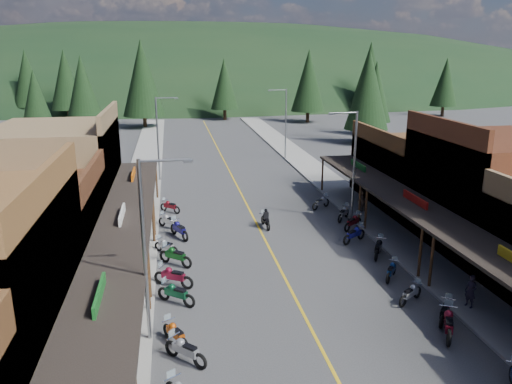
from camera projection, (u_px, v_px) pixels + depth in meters
name	position (u px, v px, depth m)	size (l,w,h in m)	color
ground	(281.00, 271.00, 28.28)	(220.00, 220.00, 0.00)	#38383A
centerline	(236.00, 183.00, 47.26)	(0.15, 90.00, 0.01)	gold
sidewalk_west	(142.00, 186.00, 45.84)	(3.40, 94.00, 0.15)	gray
sidewalk_east	(324.00, 179.00, 48.65)	(3.40, 94.00, 0.15)	gray
shop_west_2	(27.00, 233.00, 26.99)	(10.90, 9.00, 6.20)	#3F2111
shop_west_3	(61.00, 174.00, 35.83)	(10.90, 10.20, 8.20)	brown
shop_east_2	(491.00, 192.00, 31.17)	(10.90, 9.00, 8.20)	#562B19
shop_east_3	(417.00, 173.00, 40.55)	(10.90, 10.20, 6.20)	#4C2D16
streetlight_0	(148.00, 244.00, 20.26)	(2.16, 0.18, 8.00)	gray
streetlight_1	(159.00, 135.00, 46.83)	(2.16, 0.18, 8.00)	gray
streetlight_2	(353.00, 161.00, 35.79)	(2.16, 0.18, 8.00)	gray
streetlight_3	(285.00, 121.00, 56.67)	(2.16, 0.18, 8.00)	gray
ridge_hill	(188.00, 92.00, 156.40)	(310.00, 140.00, 60.00)	black
pine_1	(66.00, 80.00, 88.87)	(5.88, 5.88, 12.50)	black
pine_2	(142.00, 78.00, 79.54)	(6.72, 6.72, 14.00)	black
pine_3	(224.00, 84.00, 89.81)	(5.04, 5.04, 11.00)	black
pine_4	(309.00, 80.00, 86.17)	(5.88, 5.88, 12.50)	black
pine_5	(370.00, 73.00, 99.95)	(6.72, 6.72, 14.00)	black
pine_6	(445.00, 82.00, 94.70)	(5.04, 5.04, 11.00)	black
pine_7	(27.00, 78.00, 93.27)	(5.88, 5.88, 12.50)	black
pine_8	(36.00, 103.00, 61.07)	(4.48, 4.48, 10.00)	black
pine_9	(375.00, 92.00, 73.14)	(4.93, 4.93, 10.80)	black
pine_10	(83.00, 90.00, 70.99)	(5.38, 5.38, 11.60)	black
pine_11	(368.00, 90.00, 65.63)	(5.82, 5.82, 12.40)	black
bike_west_4	(185.00, 349.00, 19.79)	(0.71, 2.12, 1.21)	#939297
bike_west_5	(176.00, 333.00, 21.03)	(0.66, 1.97, 1.12)	#C44D0E
bike_west_6	(176.00, 293.00, 24.43)	(0.72, 2.17, 1.24)	#0E4728
bike_west_7	(173.00, 275.00, 26.23)	(0.76, 2.27, 1.30)	maroon
bike_west_8	(175.00, 255.00, 28.86)	(0.76, 2.29, 1.31)	#0E4916
bike_west_9	(166.00, 245.00, 30.64)	(0.62, 1.85, 1.06)	#96979B
bike_west_10	(179.00, 229.00, 33.15)	(0.77, 2.30, 1.32)	navy
bike_west_11	(169.00, 221.00, 35.04)	(0.66, 1.98, 1.13)	#ADAEB3
bike_west_12	(170.00, 206.00, 38.48)	(0.64, 1.91, 1.09)	maroon
bike_east_4	(448.00, 322.00, 21.65)	(0.78, 2.33, 1.33)	maroon
bike_east_5	(445.00, 311.00, 22.85)	(0.65, 1.94, 1.11)	black
bike_east_6	(411.00, 293.00, 24.60)	(0.63, 1.88, 1.08)	#9FA0A4
bike_east_7	(391.00, 270.00, 27.16)	(0.63, 1.88, 1.08)	navy
bike_east_8	(378.00, 247.00, 30.14)	(0.70, 2.11, 1.21)	black
bike_east_9	(354.00, 234.00, 32.41)	(0.71, 2.12, 1.21)	navy
bike_east_10	(353.00, 221.00, 34.80)	(0.69, 2.06, 1.18)	maroon
bike_east_11	(343.00, 213.00, 36.70)	(0.68, 2.04, 1.16)	gray
bike_east_12	(321.00, 202.00, 39.43)	(0.66, 1.98, 1.13)	gray
rider_on_bike	(266.00, 220.00, 35.14)	(0.83, 1.98, 1.46)	black
pedestrian_east_a	(471.00, 291.00, 23.83)	(0.59, 0.39, 1.63)	#241E2D
pedestrian_east_b	(361.00, 201.00, 38.24)	(0.83, 0.48, 1.70)	brown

